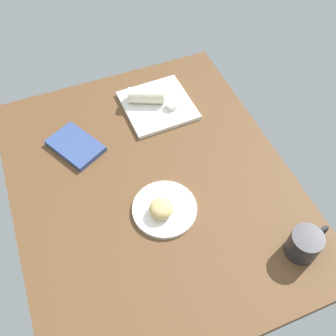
# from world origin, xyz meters

# --- Properties ---
(dining_table) EXTENTS (1.10, 0.90, 0.04)m
(dining_table) POSITION_xyz_m (0.00, 0.00, 0.02)
(dining_table) COLOR brown
(dining_table) RESTS_ON ground
(round_plate) EXTENTS (0.20, 0.20, 0.01)m
(round_plate) POSITION_xyz_m (0.11, -0.00, 0.05)
(round_plate) COLOR white
(round_plate) RESTS_ON dining_table
(scone_pastry) EXTENTS (0.09, 0.09, 0.05)m
(scone_pastry) POSITION_xyz_m (0.12, -0.02, 0.08)
(scone_pastry) COLOR #D7B571
(scone_pastry) RESTS_ON round_plate
(square_plate) EXTENTS (0.26, 0.26, 0.02)m
(square_plate) POSITION_xyz_m (-0.32, 0.14, 0.05)
(square_plate) COLOR white
(square_plate) RESTS_ON dining_table
(sauce_cup) EXTENTS (0.05, 0.05, 0.02)m
(sauce_cup) POSITION_xyz_m (-0.28, 0.18, 0.07)
(sauce_cup) COLOR silver
(sauce_cup) RESTS_ON square_plate
(breakfast_wrap) EXTENTS (0.11, 0.15, 0.06)m
(breakfast_wrap) POSITION_xyz_m (-0.34, 0.11, 0.09)
(breakfast_wrap) COLOR beige
(breakfast_wrap) RESTS_ON square_plate
(book_stack) EXTENTS (0.22, 0.20, 0.02)m
(book_stack) POSITION_xyz_m (-0.24, -0.20, 0.05)
(book_stack) COLOR #33477F
(book_stack) RESTS_ON dining_table
(coffee_mug) EXTENTS (0.09, 0.14, 0.09)m
(coffee_mug) POSITION_xyz_m (0.39, 0.32, 0.09)
(coffee_mug) COLOR #262628
(coffee_mug) RESTS_ON dining_table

